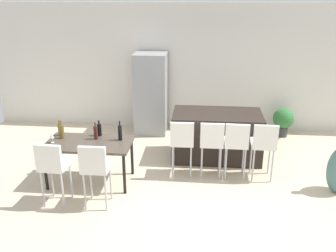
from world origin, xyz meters
The scene contains 18 objects.
ground_plane centered at (0.00, 0.00, 0.00)m, with size 10.00×10.00×0.00m, color beige.
back_wall centered at (0.00, 2.68, 1.45)m, with size 10.00×0.12×2.90m, color silver.
kitchen_island centered at (0.32, 0.97, 0.46)m, with size 1.71×0.94×0.92m, color black.
bar_chair_left centered at (-0.31, 0.12, 0.70)m, with size 0.41×0.41×1.05m.
bar_chair_middle centered at (0.20, 0.12, 0.70)m, with size 0.40×0.40×1.05m.
bar_chair_right centered at (0.62, 0.12, 0.70)m, with size 0.41×0.41×1.05m.
bar_chair_far centered at (1.09, 0.12, 0.70)m, with size 0.40×0.40×1.05m.
dining_table centered at (-1.86, -0.24, 0.67)m, with size 1.44×0.80×0.74m.
dining_chair_near centered at (-2.19, -1.00, 0.70)m, with size 0.42×0.42×1.05m.
dining_chair_far centered at (-1.54, -1.00, 0.70)m, with size 0.40×0.40×1.05m.
wine_bottle_left centered at (-2.44, 0.02, 0.86)m, with size 0.07×0.07×0.29m.
wine_bottle_inner centered at (-1.35, -0.09, 0.87)m, with size 0.07×0.07×0.34m.
wine_bottle_end centered at (-2.36, -0.11, 0.87)m, with size 0.08×0.08×0.32m.
wine_bottle_right centered at (-1.76, 0.07, 0.85)m, with size 0.08×0.08×0.28m.
wine_bottle_middle centered at (-1.77, -0.09, 0.86)m, with size 0.07×0.07×0.30m.
wine_glass_far centered at (-2.46, -0.31, 0.86)m, with size 0.07×0.07×0.17m.
refrigerator centered at (-1.15, 2.24, 0.92)m, with size 0.72×0.68×1.84m, color #939699.
potted_plant centered at (1.86, 2.23, 0.39)m, with size 0.46×0.46×0.66m.
Camera 1 is at (-0.01, -5.71, 3.13)m, focal length 38.91 mm.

